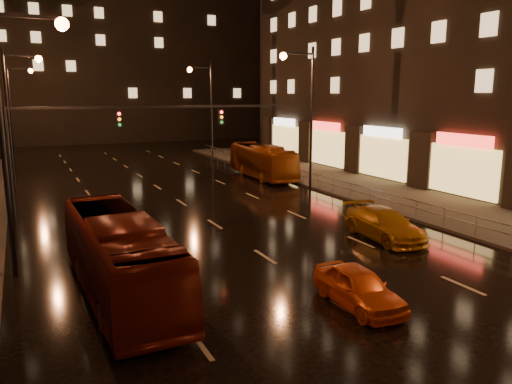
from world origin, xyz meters
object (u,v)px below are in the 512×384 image
(bus_curb, at_px, (262,161))
(taxi_far, at_px, (384,224))
(bus_red, at_px, (119,255))
(taxi_near, at_px, (358,287))

(bus_curb, relative_size, taxi_far, 1.97)
(bus_red, relative_size, bus_curb, 1.03)
(taxi_near, distance_m, taxi_far, 8.25)
(taxi_near, bearing_deg, taxi_far, 46.95)
(bus_red, height_order, bus_curb, bus_red)
(bus_red, distance_m, taxi_near, 8.11)
(bus_curb, height_order, taxi_far, bus_curb)
(bus_red, height_order, taxi_near, bus_red)
(taxi_near, height_order, taxi_far, taxi_far)
(bus_curb, relative_size, taxi_near, 2.57)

